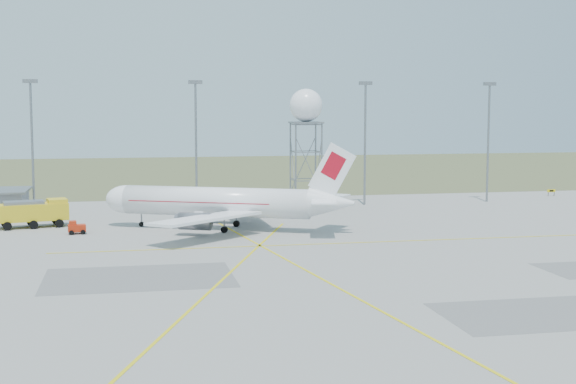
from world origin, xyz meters
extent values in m
plane|color=gray|center=(0.00, 0.00, 0.00)|extent=(400.00, 400.00, 0.00)
cube|color=#485B32|center=(0.00, 140.00, 0.01)|extent=(400.00, 120.00, 0.03)
cylinder|color=slate|center=(-35.00, 66.00, 10.00)|extent=(0.36, 0.36, 20.00)
cube|color=slate|center=(-35.00, 66.00, 20.20)|extent=(2.20, 0.50, 0.60)
cylinder|color=slate|center=(-10.00, 66.00, 10.00)|extent=(0.36, 0.36, 20.00)
cube|color=slate|center=(-10.00, 66.00, 20.20)|extent=(2.20, 0.50, 0.60)
cylinder|color=slate|center=(18.00, 66.00, 10.00)|extent=(0.36, 0.36, 20.00)
cube|color=slate|center=(18.00, 66.00, 20.20)|extent=(2.20, 0.50, 0.60)
cylinder|color=slate|center=(40.00, 66.00, 10.00)|extent=(0.36, 0.36, 20.00)
cube|color=slate|center=(40.00, 66.00, 20.20)|extent=(2.20, 0.50, 0.60)
cylinder|color=black|center=(55.00, 72.00, 0.40)|extent=(0.10, 0.10, 0.80)
cylinder|color=black|center=(56.20, 72.00, 0.40)|extent=(0.10, 0.10, 0.80)
cube|color=yellow|center=(55.60, 72.00, 0.95)|extent=(1.60, 0.15, 0.50)
cube|color=black|center=(55.60, 71.92, 0.95)|extent=(0.80, 0.03, 0.30)
cylinder|color=white|center=(-9.30, 43.97, 3.71)|extent=(24.75, 14.10, 3.91)
ellipsoid|color=white|center=(-20.86, 49.23, 3.71)|extent=(7.31, 6.15, 3.91)
cube|color=black|center=(-21.93, 49.72, 4.30)|extent=(2.24, 2.57, 0.95)
cone|color=white|center=(4.93, 37.48, 4.01)|extent=(6.96, 5.99, 3.91)
cube|color=white|center=(4.93, 37.48, 8.11)|extent=(5.82, 2.86, 7.35)
cube|color=#AF0B1B|center=(5.11, 37.40, 8.80)|extent=(3.20, 1.70, 3.77)
cube|color=white|center=(5.78, 40.53, 4.50)|extent=(5.08, 6.19, 0.18)
cube|color=white|center=(3.19, 34.84, 4.50)|extent=(5.08, 6.19, 0.18)
cube|color=white|center=(-4.32, 51.36, 2.74)|extent=(5.10, 15.76, 0.35)
cube|color=white|center=(-11.61, 35.35, 2.74)|extent=(15.05, 13.57, 0.35)
cylinder|color=slate|center=(-7.84, 49.53, 1.86)|extent=(4.67, 3.75, 2.25)
cylinder|color=slate|center=(-12.54, 39.21, 1.86)|extent=(4.67, 3.75, 2.25)
cube|color=#AF0B1B|center=(-11.08, 44.78, 3.81)|extent=(19.43, 11.70, 0.12)
cylinder|color=black|center=(-19.08, 48.42, 0.44)|extent=(0.91, 0.91, 0.88)
cube|color=black|center=(-7.52, 43.15, 0.44)|extent=(3.32, 5.74, 0.88)
cylinder|color=slate|center=(-7.52, 43.15, 0.88)|extent=(0.31, 0.31, 1.76)
cylinder|color=slate|center=(5.42, 62.19, 6.90)|extent=(0.25, 0.25, 13.80)
cylinder|color=slate|center=(9.67, 62.19, 6.90)|extent=(0.25, 0.25, 13.80)
cylinder|color=slate|center=(9.67, 66.43, 6.90)|extent=(0.25, 0.25, 13.80)
cylinder|color=slate|center=(5.42, 66.43, 6.90)|extent=(0.25, 0.25, 13.80)
cube|color=slate|center=(7.55, 64.31, 13.80)|extent=(4.85, 4.85, 0.27)
sphere|color=white|center=(7.55, 64.31, 16.56)|extent=(5.31, 5.31, 5.31)
cube|color=gold|center=(-33.66, 50.71, 2.09)|extent=(9.87, 5.09, 2.30)
cube|color=gold|center=(-30.39, 51.43, 3.04)|extent=(3.08, 3.40, 1.47)
cube|color=black|center=(-29.67, 51.58, 3.14)|extent=(0.69, 2.68, 1.05)
cube|color=slate|center=(-34.68, 50.49, 3.45)|extent=(5.65, 3.57, 0.42)
cube|color=#B0240C|center=(-27.39, 43.67, 0.76)|extent=(2.36, 1.64, 0.91)
cube|color=#B0240C|center=(-27.89, 43.62, 1.46)|extent=(1.03, 1.30, 0.50)
camera|label=1|loc=(-21.02, -61.85, 16.34)|focal=50.00mm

